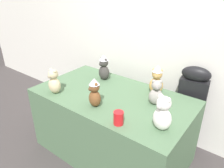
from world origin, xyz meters
The scene contains 11 objects.
ground_plane centered at (0.00, 0.00, 0.00)m, with size 10.00×10.00×0.00m, color #3D3838.
wall_back centered at (0.00, 0.93, 1.30)m, with size 7.00×0.08×2.60m, color silver.
display_table centered at (0.00, 0.25, 0.36)m, with size 1.55×0.87×0.71m, color #4C6B4C.
instrument_case centered at (0.61, 0.81, 0.49)m, with size 0.29×0.16×0.98m.
teddy_bear_snow centered at (0.62, 0.06, 0.85)m, with size 0.17×0.16×0.29m.
teddy_bear_chestnut centered at (0.00, 0.00, 0.84)m, with size 0.15×0.14×0.27m.
teddy_bear_charcoal centered at (-0.30, 0.49, 0.85)m, with size 0.15×0.14×0.29m.
teddy_bear_ash centered at (0.41, 0.35, 0.83)m, with size 0.16×0.15×0.24m.
teddy_bear_honey centered at (0.32, 0.54, 0.86)m, with size 0.16×0.14×0.30m.
teddy_bear_sand centered at (-0.48, -0.06, 0.83)m, with size 0.14×0.12×0.26m.
party_cup_red centered at (0.32, -0.09, 0.77)m, with size 0.08×0.08×0.11m, color red.
Camera 1 is at (1.12, -1.21, 1.73)m, focal length 34.36 mm.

